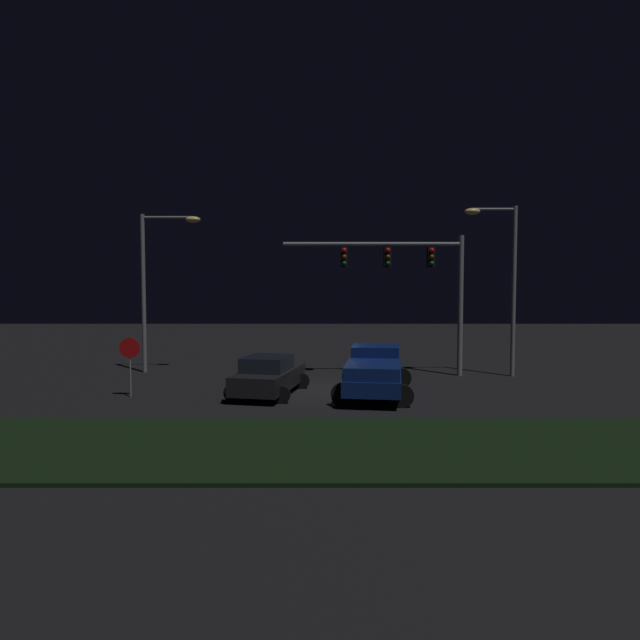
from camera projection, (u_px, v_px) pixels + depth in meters
name	position (u px, v px, depth m)	size (l,w,h in m)	color
ground_plane	(326.00, 388.00, 22.97)	(80.00, 80.00, 0.00)	black
grass_median	(330.00, 446.00, 14.44)	(27.98, 5.75, 0.10)	black
pickup_truck	(374.00, 369.00, 21.48)	(3.38, 5.62, 1.80)	navy
car_sedan	(268.00, 376.00, 21.53)	(3.06, 4.68, 1.51)	black
traffic_signal_gantry	(408.00, 270.00, 25.96)	(8.32, 0.56, 6.50)	slate
street_lamp_left	(156.00, 272.00, 27.00)	(2.88, 0.44, 7.59)	slate
street_lamp_right	(503.00, 269.00, 25.80)	(2.41, 0.44, 7.81)	slate
stop_sign	(129.00, 356.00, 21.08)	(0.76, 0.08, 2.23)	slate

